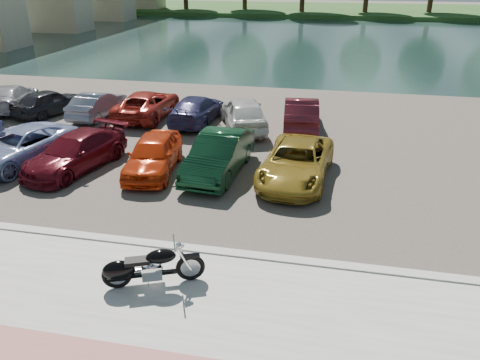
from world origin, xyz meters
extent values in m
plane|color=#595447|center=(0.00, 0.00, 0.00)|extent=(200.00, 200.00, 0.00)
cube|color=#A09D97|center=(0.00, -1.00, 0.05)|extent=(60.00, 6.00, 0.10)
cube|color=#A09D97|center=(0.00, 2.00, 0.07)|extent=(60.00, 0.30, 0.14)
cube|color=#433E36|center=(0.00, 11.00, 0.02)|extent=(60.00, 18.00, 0.04)
cube|color=#182C2B|center=(0.00, 40.00, 0.00)|extent=(120.00, 40.00, 0.00)
cube|color=#214117|center=(0.00, 72.00, 0.30)|extent=(120.00, 24.00, 0.60)
torus|color=black|center=(-0.16, 0.74, 0.44)|extent=(0.67, 0.37, 0.68)
torus|color=black|center=(-1.69, 0.12, 0.44)|extent=(0.67, 0.37, 0.68)
cylinder|color=#B2B2B7|center=(-0.16, 0.74, 0.44)|extent=(0.45, 0.23, 0.46)
cylinder|color=#B2B2B7|center=(-1.69, 0.12, 0.44)|extent=(0.45, 0.23, 0.46)
cylinder|color=silver|center=(-0.25, 0.59, 0.74)|extent=(0.32, 0.17, 0.63)
cylinder|color=silver|center=(-0.33, 0.78, 0.74)|extent=(0.32, 0.17, 0.63)
cylinder|color=silver|center=(-0.46, 0.61, 1.13)|extent=(0.32, 0.71, 0.04)
sphere|color=silver|center=(-0.37, 0.65, 1.05)|extent=(0.21, 0.21, 0.16)
sphere|color=silver|center=(-0.31, 0.68, 1.05)|extent=(0.14, 0.14, 0.11)
cube|color=black|center=(-0.16, 0.74, 0.75)|extent=(0.47, 0.30, 0.06)
cube|color=black|center=(-0.92, 0.43, 0.38)|extent=(1.15, 0.55, 0.08)
cube|color=silver|center=(-0.97, 0.41, 0.45)|extent=(0.54, 0.47, 0.34)
cylinder|color=silver|center=(-0.88, 0.45, 0.65)|extent=(0.29, 0.26, 0.27)
cylinder|color=silver|center=(-1.06, 0.37, 0.65)|extent=(0.29, 0.26, 0.27)
ellipsoid|color=black|center=(-0.76, 0.50, 0.82)|extent=(0.77, 0.59, 0.32)
cube|color=black|center=(-1.25, 0.30, 0.76)|extent=(0.62, 0.47, 0.10)
ellipsoid|color=black|center=(-1.64, 0.13, 0.56)|extent=(0.80, 0.59, 0.50)
cube|color=black|center=(-1.69, 0.12, 0.49)|extent=(0.44, 0.32, 0.30)
cylinder|color=silver|center=(-1.31, 0.44, 0.32)|extent=(1.05, 0.50, 0.09)
cylinder|color=silver|center=(-1.31, 0.44, 0.40)|extent=(1.05, 0.50, 0.09)
cylinder|color=#B2B2B7|center=(-0.99, 0.20, 0.23)|extent=(0.08, 0.14, 0.22)
imported|color=#8797C5|center=(-8.47, 6.38, 0.69)|extent=(3.24, 5.04, 1.29)
imported|color=#4E0B14|center=(-6.18, 6.35, 0.67)|extent=(2.75, 4.66, 1.27)
imported|color=red|center=(-3.34, 6.64, 0.70)|extent=(2.02, 4.03, 1.32)
imported|color=black|center=(-1.04, 6.97, 0.75)|extent=(1.81, 4.40, 1.42)
imported|color=olive|center=(1.67, 6.99, 0.68)|extent=(2.51, 4.80, 1.29)
imported|color=#9C9AA3|center=(-13.34, 12.74, 0.66)|extent=(2.97, 4.63, 1.25)
imported|color=black|center=(-10.93, 12.25, 0.67)|extent=(2.61, 3.99, 1.26)
imported|color=slate|center=(-8.41, 12.39, 0.65)|extent=(1.51, 3.78, 1.22)
imported|color=maroon|center=(-6.06, 12.85, 0.67)|extent=(2.11, 4.57, 1.27)
imported|color=#2A2950|center=(-3.49, 12.53, 0.66)|extent=(1.93, 4.35, 1.24)
imported|color=silver|center=(-1.15, 12.02, 0.77)|extent=(3.07, 4.62, 1.46)
imported|color=#54161E|center=(1.35, 12.68, 0.74)|extent=(1.85, 4.35, 1.39)
camera|label=1|loc=(2.76, -7.77, 6.76)|focal=35.00mm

